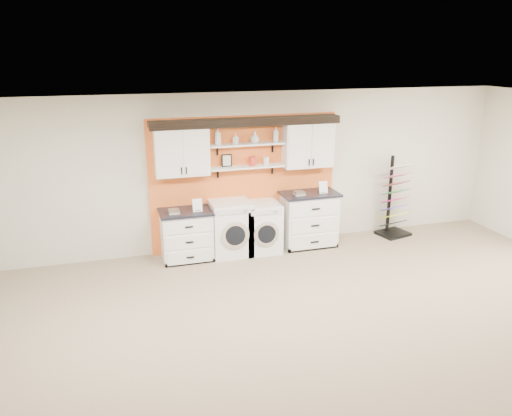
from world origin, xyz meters
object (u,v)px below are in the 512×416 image
object	(u,v)px
base_cabinet_right	(309,219)
washer	(231,228)
dryer	(261,227)
base_cabinet_left	(187,235)
sample_rack	(394,210)

from	to	relation	value
base_cabinet_right	washer	distance (m)	1.48
washer	dryer	xyz separation A→B (m)	(0.56, 0.00, -0.04)
base_cabinet_left	washer	world-z (taller)	washer
base_cabinet_left	dryer	bearing A→B (deg)	-0.15
base_cabinet_right	dryer	world-z (taller)	base_cabinet_right
base_cabinet_right	base_cabinet_left	bearing A→B (deg)	180.00
washer	sample_rack	size ratio (longest dim) A/B	0.62
dryer	washer	bearing A→B (deg)	180.00
base_cabinet_right	dryer	size ratio (longest dim) A/B	1.15
base_cabinet_right	washer	world-z (taller)	base_cabinet_right
washer	sample_rack	world-z (taller)	sample_rack
sample_rack	dryer	bearing A→B (deg)	167.27
base_cabinet_left	dryer	xyz separation A→B (m)	(1.34, -0.00, 0.01)
base_cabinet_left	sample_rack	distance (m)	4.06
dryer	sample_rack	world-z (taller)	sample_rack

